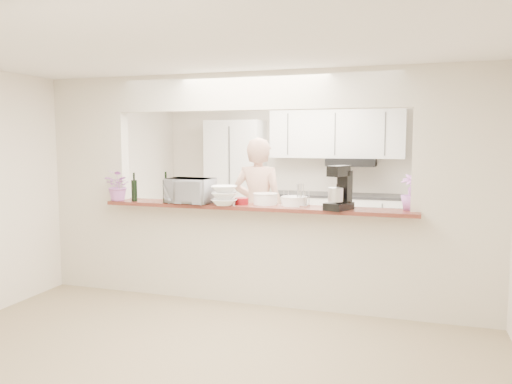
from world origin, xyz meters
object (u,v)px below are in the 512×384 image
at_px(refrigerator, 443,204).
at_px(person, 258,210).
at_px(stand_mixer, 340,190).
at_px(toaster_oven, 190,191).

distance_m(refrigerator, person, 2.90).
height_order(stand_mixer, person, person).
distance_m(toaster_oven, stand_mixer, 1.65).
bearing_deg(toaster_oven, stand_mixer, 1.89).
relative_size(refrigerator, toaster_oven, 3.42).
height_order(refrigerator, toaster_oven, refrigerator).
xyz_separation_m(refrigerator, person, (-2.29, -1.79, 0.05)).
relative_size(stand_mixer, person, 0.24).
bearing_deg(toaster_oven, refrigerator, 47.89).
height_order(toaster_oven, stand_mixer, stand_mixer).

